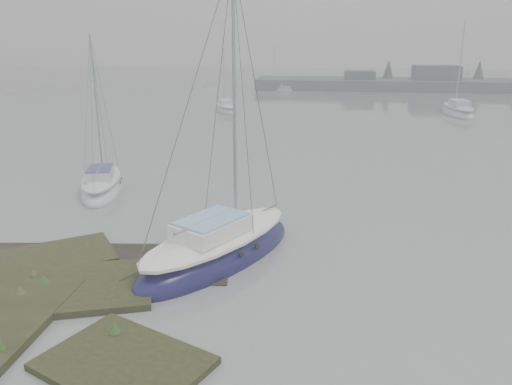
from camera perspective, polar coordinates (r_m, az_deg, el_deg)
The scene contains 7 objects.
ground at distance 40.30m, azimuth 0.48°, elevation 7.45°, with size 160.00×160.00×0.00m, color slate.
far_shoreline at distance 74.98m, azimuth 24.84°, elevation 11.18°, with size 60.00×8.00×4.15m.
sailboat_main at distance 16.41m, azimuth -4.33°, elevation -6.66°, with size 5.51×7.23×9.91m.
sailboat_white at distance 24.62m, azimuth -17.19°, elevation 0.71°, with size 3.27×5.69×7.63m.
sailboat_far_a at distance 49.11m, azimuth -3.46°, elevation 9.50°, with size 3.72×5.61×7.55m.
sailboat_far_b at distance 50.47m, azimuth 22.05°, elevation 8.54°, with size 2.52×6.59×9.13m.
sailboat_far_c at distance 68.86m, azimuth 2.51°, elevation 11.77°, with size 4.78×3.74×6.59m.
Camera 1 is at (4.55, -9.43, 6.99)m, focal length 35.00 mm.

